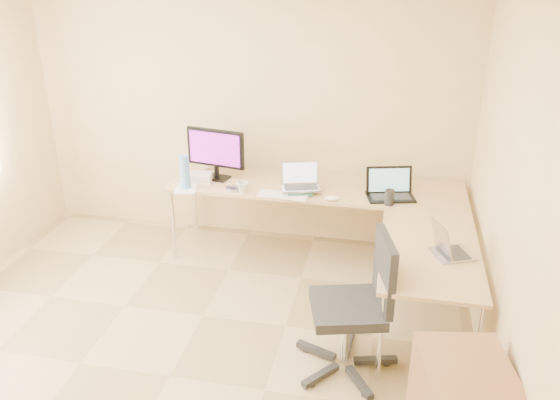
% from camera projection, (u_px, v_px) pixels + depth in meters
% --- Properties ---
extents(floor, '(4.50, 4.50, 0.00)m').
position_uv_depth(floor, '(170.00, 376.00, 3.96)').
color(floor, tan).
rests_on(floor, ground).
extents(wall_back, '(4.50, 0.00, 4.50)m').
position_uv_depth(wall_back, '(248.00, 108.00, 5.44)').
color(wall_back, beige).
rests_on(wall_back, ground).
extents(wall_right, '(0.00, 4.50, 4.50)m').
position_uv_depth(wall_right, '(524.00, 238.00, 3.04)').
color(wall_right, beige).
rests_on(wall_right, ground).
extents(desk_main, '(2.65, 0.70, 0.73)m').
position_uv_depth(desk_main, '(315.00, 222.00, 5.33)').
color(desk_main, tan).
rests_on(desk_main, ground).
extents(desk_return, '(0.70, 1.30, 0.73)m').
position_uv_depth(desk_return, '(425.00, 292.00, 4.26)').
color(desk_return, tan).
rests_on(desk_return, ground).
extents(monitor, '(0.58, 0.27, 0.48)m').
position_uv_depth(monitor, '(216.00, 154.00, 5.24)').
color(monitor, black).
rests_on(monitor, desk_main).
extents(book_stack, '(0.29, 0.34, 0.05)m').
position_uv_depth(book_stack, '(298.00, 189.00, 5.06)').
color(book_stack, '#245F4F').
rests_on(book_stack, desk_main).
extents(laptop_center, '(0.40, 0.34, 0.22)m').
position_uv_depth(laptop_center, '(301.00, 177.00, 4.96)').
color(laptop_center, silver).
rests_on(laptop_center, desk_main).
extents(laptop_black, '(0.46, 0.38, 0.25)m').
position_uv_depth(laptop_black, '(391.00, 184.00, 4.88)').
color(laptop_black, black).
rests_on(laptop_black, desk_main).
extents(keyboard, '(0.45, 0.16, 0.02)m').
position_uv_depth(keyboard, '(283.00, 195.00, 4.96)').
color(keyboard, white).
rests_on(keyboard, desk_main).
extents(mouse, '(0.13, 0.10, 0.04)m').
position_uv_depth(mouse, '(332.00, 198.00, 4.87)').
color(mouse, white).
rests_on(mouse, desk_main).
extents(mug, '(0.14, 0.14, 0.10)m').
position_uv_depth(mug, '(243.00, 188.00, 5.01)').
color(mug, beige).
rests_on(mug, desk_main).
extents(cd_stack, '(0.16, 0.16, 0.03)m').
position_uv_depth(cd_stack, '(233.00, 189.00, 5.08)').
color(cd_stack, silver).
rests_on(cd_stack, desk_main).
extents(water_bottle, '(0.12, 0.12, 0.31)m').
position_uv_depth(water_bottle, '(185.00, 172.00, 5.06)').
color(water_bottle, '#5F9DDA').
rests_on(water_bottle, desk_main).
extents(papers, '(0.25, 0.30, 0.01)m').
position_uv_depth(papers, '(186.00, 188.00, 5.12)').
color(papers, white).
rests_on(papers, desk_main).
extents(white_box, '(0.23, 0.18, 0.08)m').
position_uv_depth(white_box, '(200.00, 177.00, 5.26)').
color(white_box, silver).
rests_on(white_box, desk_main).
extents(desk_fan, '(0.24, 0.24, 0.27)m').
position_uv_depth(desk_fan, '(204.00, 156.00, 5.51)').
color(desk_fan, white).
rests_on(desk_fan, desk_main).
extents(black_cup, '(0.09, 0.09, 0.13)m').
position_uv_depth(black_cup, '(390.00, 197.00, 4.78)').
color(black_cup, black).
rests_on(black_cup, desk_main).
extents(laptop_return, '(0.38, 0.35, 0.21)m').
position_uv_depth(laptop_return, '(454.00, 242.00, 3.99)').
color(laptop_return, '#A8A5B7').
rests_on(laptop_return, desk_return).
extents(office_chair, '(0.75, 0.75, 1.02)m').
position_uv_depth(office_chair, '(347.00, 307.00, 3.85)').
color(office_chair, '#242424').
rests_on(office_chair, ground).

